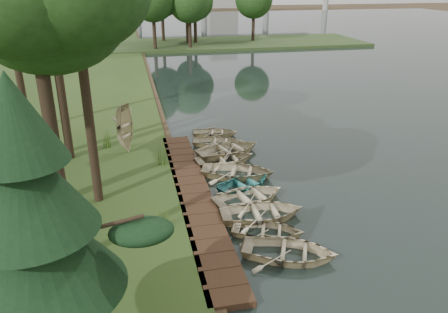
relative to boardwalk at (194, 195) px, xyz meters
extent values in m
plane|color=#3D2F1D|center=(1.60, 0.00, -0.15)|extent=(300.00, 300.00, 0.00)
cube|color=#372315|center=(0.00, 0.00, 0.00)|extent=(1.60, 16.00, 0.30)
cube|color=#2E431D|center=(9.60, 50.00, 0.08)|extent=(50.00, 14.00, 0.45)
cylinder|color=black|center=(-13.73, 50.00, 2.70)|extent=(0.50, 0.50, 4.80)
sphere|color=#204316|center=(-13.73, 50.00, 6.30)|extent=(5.60, 5.60, 5.60)
cylinder|color=black|center=(-7.07, 50.00, 2.70)|extent=(0.50, 0.50, 4.80)
sphere|color=#204316|center=(-7.07, 50.00, 6.30)|extent=(5.60, 5.60, 5.60)
cylinder|color=black|center=(-0.40, 50.00, 2.70)|extent=(0.50, 0.50, 4.80)
sphere|color=#204316|center=(-0.40, 50.00, 6.30)|extent=(5.60, 5.60, 5.60)
cylinder|color=black|center=(6.27, 50.00, 2.70)|extent=(0.50, 0.50, 4.80)
sphere|color=#204316|center=(6.27, 50.00, 6.30)|extent=(5.60, 5.60, 5.60)
cylinder|color=black|center=(12.93, 50.00, 2.70)|extent=(0.50, 0.50, 4.80)
sphere|color=#204316|center=(12.93, 50.00, 6.30)|extent=(5.60, 5.60, 5.60)
cylinder|color=black|center=(19.60, 50.00, 2.70)|extent=(0.50, 0.50, 4.80)
sphere|color=#204316|center=(19.60, 50.00, 6.30)|extent=(5.60, 5.60, 5.60)
cylinder|color=black|center=(26.27, 50.00, 2.70)|extent=(0.50, 0.50, 4.80)
sphere|color=#204316|center=(26.27, 50.00, 6.30)|extent=(5.60, 5.60, 5.60)
imported|color=beige|center=(2.75, -5.68, 0.27)|extent=(4.34, 3.81, 0.75)
imported|color=beige|center=(2.43, -4.04, 0.21)|extent=(3.56, 3.08, 0.62)
imported|color=beige|center=(2.61, -2.66, 0.29)|extent=(3.80, 2.77, 0.77)
imported|color=beige|center=(2.47, -1.06, 0.27)|extent=(4.09, 3.35, 0.74)
imported|color=teal|center=(2.69, 0.42, 0.21)|extent=(3.66, 3.24, 0.63)
imported|color=beige|center=(2.63, 1.78, 0.30)|extent=(4.59, 3.96, 0.80)
imported|color=beige|center=(2.38, 3.71, 0.26)|extent=(3.75, 2.90, 0.72)
imported|color=beige|center=(2.86, 4.96, 0.32)|extent=(4.64, 3.85, 0.83)
imported|color=beige|center=(2.55, 6.61, 0.23)|extent=(3.68, 3.04, 0.66)
imported|color=beige|center=(2.73, 8.40, 0.21)|extent=(3.39, 2.74, 0.62)
imported|color=beige|center=(-3.03, 5.97, 0.45)|extent=(3.57, 3.27, 0.60)
cylinder|color=black|center=(-5.19, -4.43, 5.03)|extent=(0.44, 0.44, 9.75)
cylinder|color=black|center=(-4.43, 0.21, 4.49)|extent=(0.41, 0.41, 8.68)
ellipsoid|color=maroon|center=(-4.43, 0.21, 8.83)|extent=(4.00, 4.00, 3.40)
cylinder|color=black|center=(-6.25, 5.85, 5.69)|extent=(0.46, 0.46, 11.08)
cylinder|color=black|center=(-9.60, 11.95, 5.75)|extent=(0.46, 0.46, 11.20)
cone|color=black|center=(-4.92, -9.72, 4.33)|extent=(3.80, 3.80, 2.60)
cone|color=black|center=(-4.92, -9.72, 5.76)|extent=(2.90, 2.90, 2.25)
cone|color=black|center=(-4.92, -9.72, 7.18)|extent=(2.00, 2.00, 1.90)
cone|color=#3F661E|center=(-1.73, -2.90, 0.66)|extent=(0.60, 0.60, 1.03)
cone|color=#3F661E|center=(-1.17, 3.62, 0.66)|extent=(0.60, 0.60, 1.01)
cone|color=#3F661E|center=(-4.20, 7.11, 0.71)|extent=(0.60, 0.60, 1.12)
cone|color=#3F661E|center=(-2.99, 6.78, 0.68)|extent=(0.60, 0.60, 1.06)
camera|label=1|loc=(-2.62, -18.64, 9.74)|focal=35.00mm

